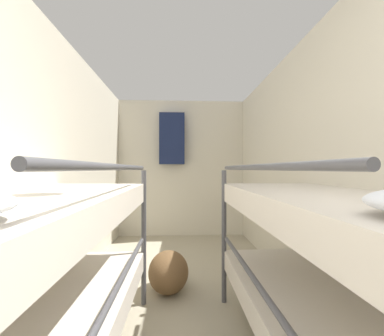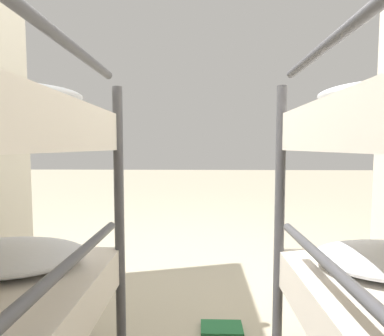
{
  "view_description": "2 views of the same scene",
  "coord_description": "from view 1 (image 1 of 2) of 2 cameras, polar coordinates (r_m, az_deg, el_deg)",
  "views": [
    {
      "loc": [
        -0.05,
        0.18,
        1.2
      ],
      "look_at": [
        0.08,
        2.66,
        1.21
      ],
      "focal_mm": 24.0,
      "sensor_mm": 36.0,
      "label": 1
    },
    {
      "loc": [
        -0.01,
        1.9,
        0.92
      ],
      "look_at": [
        0.02,
        0.81,
        0.85
      ],
      "focal_mm": 28.0,
      "sensor_mm": 36.0,
      "label": 2
    }
  ],
  "objects": [
    {
      "name": "bunk_stack_right_near",
      "position": [
        1.58,
        28.52,
        -18.67
      ],
      "size": [
        0.79,
        1.95,
        1.22
      ],
      "color": "#4C4C51",
      "rests_on": "ground_plane"
    },
    {
      "name": "wall_right",
      "position": [
        2.53,
        25.43,
        0.22
      ],
      "size": [
        0.06,
        4.93,
        2.43
      ],
      "color": "beige",
      "rests_on": "ground_plane"
    },
    {
      "name": "hanging_coat",
      "position": [
        4.54,
        -4.48,
        6.54
      ],
      "size": [
        0.44,
        0.12,
        0.9
      ],
      "color": "#192347"
    },
    {
      "name": "wall_left",
      "position": [
        2.48,
        -29.35,
        0.24
      ],
      "size": [
        0.06,
        4.93,
        2.43
      ],
      "color": "beige",
      "rests_on": "ground_plane"
    },
    {
      "name": "wall_back",
      "position": [
        4.66,
        -2.35,
        -0.0
      ],
      "size": [
        2.37,
        0.06,
        2.43
      ],
      "color": "beige",
      "rests_on": "ground_plane"
    },
    {
      "name": "duffel_bag",
      "position": [
        2.71,
        -5.25,
        -21.96
      ],
      "size": [
        0.39,
        0.52,
        0.39
      ],
      "color": "brown",
      "rests_on": "ground_plane"
    },
    {
      "name": "bunk_stack_left_near",
      "position": [
        1.54,
        -31.17,
        -19.23
      ],
      "size": [
        0.79,
        1.95,
        1.22
      ],
      "color": "#4C4C51",
      "rests_on": "ground_plane"
    }
  ]
}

